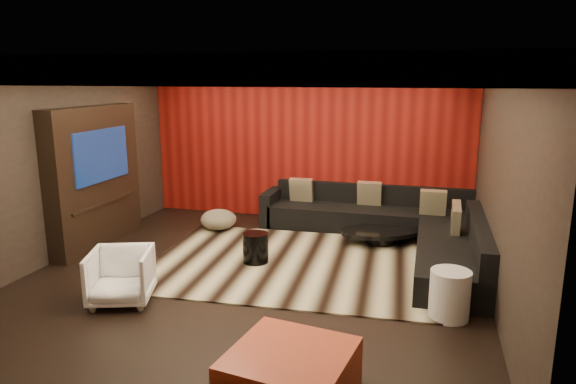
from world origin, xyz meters
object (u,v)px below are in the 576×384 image
(drum_stool, at_px, (256,248))
(armchair, at_px, (121,276))
(sectional_sofa, at_px, (395,228))
(orange_ottoman, at_px, (290,375))
(white_side_table, at_px, (450,295))
(coffee_table, at_px, (381,236))

(drum_stool, distance_m, armchair, 2.00)
(sectional_sofa, bearing_deg, orange_ottoman, -97.30)
(drum_stool, height_order, orange_ottoman, drum_stool)
(white_side_table, relative_size, orange_ottoman, 0.58)
(orange_ottoman, height_order, armchair, armchair)
(drum_stool, bearing_deg, coffee_table, 39.67)
(coffee_table, height_order, drum_stool, drum_stool)
(white_side_table, bearing_deg, coffee_table, 112.04)
(white_side_table, bearing_deg, armchair, -170.81)
(coffee_table, relative_size, sectional_sofa, 0.36)
(drum_stool, xyz_separation_m, white_side_table, (2.64, -1.05, 0.04))
(drum_stool, relative_size, white_side_table, 0.78)
(coffee_table, distance_m, drum_stool, 2.16)
(drum_stool, height_order, armchair, armchair)
(sectional_sofa, bearing_deg, drum_stool, -142.74)
(orange_ottoman, bearing_deg, sectional_sofa, 82.70)
(coffee_table, distance_m, armchair, 4.12)
(armchair, bearing_deg, orange_ottoman, -46.95)
(white_side_table, height_order, orange_ottoman, white_side_table)
(coffee_table, bearing_deg, orange_ottoman, -94.55)
(coffee_table, height_order, white_side_table, white_side_table)
(coffee_table, bearing_deg, white_side_table, -67.96)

